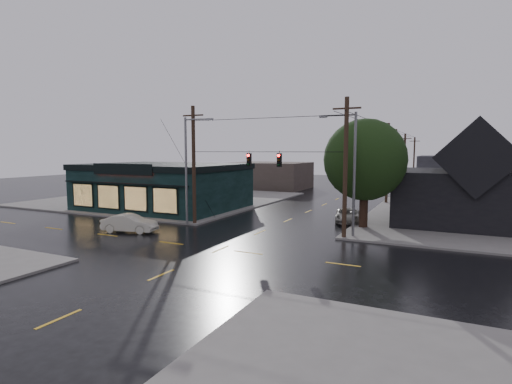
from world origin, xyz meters
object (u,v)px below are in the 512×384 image
at_px(utility_pole_ne, 344,239).
at_px(sedan_cream, 130,223).
at_px(utility_pole_nw, 195,225).
at_px(corner_tree, 365,160).
at_px(suv_silver, 348,215).

height_order(utility_pole_ne, sedan_cream, utility_pole_ne).
height_order(utility_pole_nw, utility_pole_ne, same).
relative_size(corner_tree, utility_pole_nw, 0.87).
bearing_deg(utility_pole_ne, suv_silver, 100.85).
bearing_deg(utility_pole_ne, utility_pole_nw, 180.00).
xyz_separation_m(corner_tree, suv_silver, (-1.83, 2.36, -5.01)).
relative_size(corner_tree, utility_pole_ne, 0.87).
height_order(utility_pole_nw, sedan_cream, utility_pole_nw).
relative_size(utility_pole_ne, suv_silver, 2.27).
xyz_separation_m(utility_pole_ne, suv_silver, (-1.33, 6.92, 0.62)).
distance_m(utility_pole_ne, suv_silver, 7.08).
distance_m(corner_tree, sedan_cream, 19.45).
height_order(utility_pole_ne, suv_silver, utility_pole_ne).
distance_m(sedan_cream, suv_silver, 18.66).
relative_size(utility_pole_ne, sedan_cream, 2.36).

